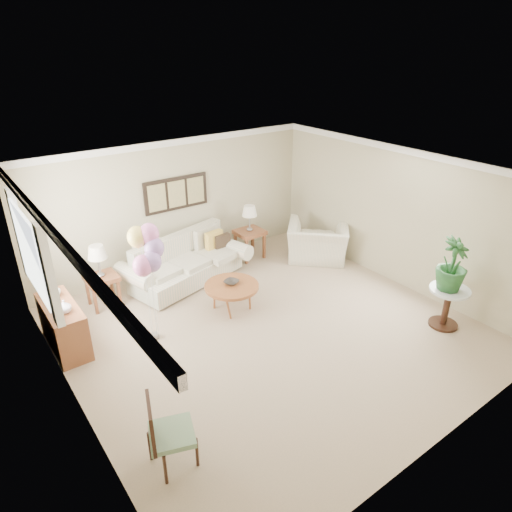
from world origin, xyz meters
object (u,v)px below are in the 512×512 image
Objects in this scene: coffee_table at (232,287)px; accent_chair at (165,432)px; sofa at (186,264)px; armchair at (317,242)px; balloon_cluster at (147,250)px.

coffee_table is 0.96× the size of accent_chair.
sofa is 2.78× the size of coffee_table.
sofa is at bearing 95.68° from coffee_table.
armchair is 0.64× the size of balloon_cluster.
accent_chair is (-2.24, -3.69, 0.16)m from sofa.
coffee_table is at bearing 57.58° from armchair.
sofa is at bearing 47.34° from balloon_cluster.
balloon_cluster reaches higher than armchair.
coffee_table is 0.49× the size of balloon_cluster.
accent_chair is (-2.38, -2.29, 0.07)m from coffee_table.
armchair is 5.73m from accent_chair.
armchair is at bearing 30.21° from accent_chair.
armchair is (2.71, -0.81, 0.05)m from sofa.
armchair is at bearing 12.90° from coffee_table.
accent_chair is (-4.95, -2.88, 0.11)m from armchair.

